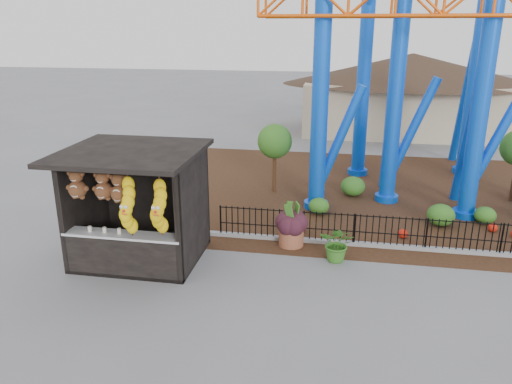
% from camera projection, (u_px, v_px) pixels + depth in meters
% --- Properties ---
extents(ground, '(120.00, 120.00, 0.00)m').
position_uv_depth(ground, '(239.00, 288.00, 12.28)').
color(ground, slate).
rests_on(ground, ground).
extents(mulch_bed, '(18.00, 12.00, 0.02)m').
position_uv_depth(mulch_bed, '(385.00, 194.00, 19.07)').
color(mulch_bed, '#331E11').
rests_on(mulch_bed, ground).
extents(curb, '(18.00, 0.18, 0.12)m').
position_uv_depth(curb, '(396.00, 247.00, 14.39)').
color(curb, gray).
rests_on(curb, ground).
extents(prize_booth, '(3.50, 3.40, 3.12)m').
position_uv_depth(prize_booth, '(135.00, 209.00, 13.12)').
color(prize_booth, black).
rests_on(prize_booth, ground).
extents(picket_fence, '(12.20, 0.06, 1.00)m').
position_uv_depth(picket_fence, '(430.00, 235.00, 14.10)').
color(picket_fence, black).
rests_on(picket_fence, ground).
extents(roller_coaster, '(11.00, 6.37, 10.82)m').
position_uv_depth(roller_coaster, '(433.00, 15.00, 17.04)').
color(roller_coaster, blue).
rests_on(roller_coaster, ground).
extents(terracotta_planter, '(0.94, 0.94, 0.60)m').
position_uv_depth(terracotta_planter, '(291.00, 236.00, 14.53)').
color(terracotta_planter, '#985237').
rests_on(terracotta_planter, ground).
extents(planter_foliage, '(0.70, 0.70, 0.64)m').
position_uv_depth(planter_foliage, '(292.00, 216.00, 14.34)').
color(planter_foliage, '#30131C').
rests_on(planter_foliage, terracotta_planter).
extents(potted_plant, '(1.09, 0.99, 1.03)m').
position_uv_depth(potted_plant, '(338.00, 243.00, 13.52)').
color(potted_plant, '#315E1B').
rests_on(potted_plant, ground).
extents(landscaping, '(7.68, 4.37, 0.72)m').
position_uv_depth(landscaping, '(407.00, 204.00, 16.99)').
color(landscaping, '#2D601C').
rests_on(landscaping, mulch_bed).
extents(pavilion, '(15.00, 15.00, 4.80)m').
position_uv_depth(pavilion, '(411.00, 80.00, 28.96)').
color(pavilion, '#BFAD8C').
rests_on(pavilion, ground).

